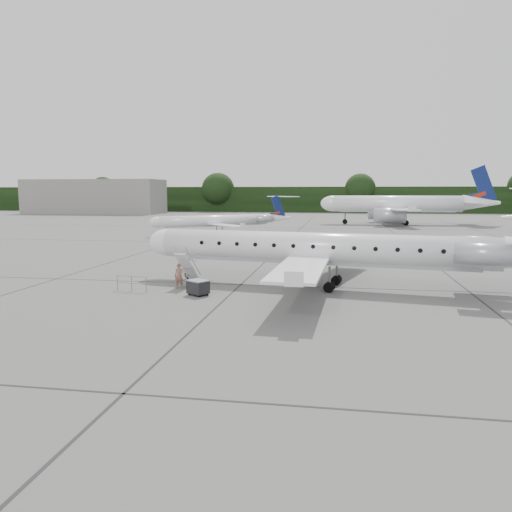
# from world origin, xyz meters

# --- Properties ---
(ground) EXTENTS (320.00, 320.00, 0.00)m
(ground) POSITION_xyz_m (0.00, 0.00, 0.00)
(ground) COLOR #61615E
(ground) RESTS_ON ground
(treeline) EXTENTS (260.00, 4.00, 8.00)m
(treeline) POSITION_xyz_m (0.00, 130.00, 4.00)
(treeline) COLOR black
(treeline) RESTS_ON ground
(terminal_building) EXTENTS (40.00, 14.00, 10.00)m
(terminal_building) POSITION_xyz_m (-70.00, 110.00, 5.00)
(terminal_building) COLOR gray
(terminal_building) RESTS_ON ground
(main_regional_jet) EXTENTS (31.99, 25.33, 7.42)m
(main_regional_jet) POSITION_xyz_m (0.63, 4.83, 3.71)
(main_regional_jet) COLOR white
(main_regional_jet) RESTS_ON ground
(airstair) EXTENTS (1.22, 2.40, 2.33)m
(airstair) POSITION_xyz_m (-8.31, 4.06, 1.16)
(airstair) COLOR white
(airstair) RESTS_ON ground
(passenger) EXTENTS (0.68, 0.50, 1.71)m
(passenger) POSITION_xyz_m (-8.53, 2.78, 0.86)
(passenger) COLOR brown
(passenger) RESTS_ON ground
(safety_railing) EXTENTS (2.18, 0.49, 1.00)m
(safety_railing) POSITION_xyz_m (-11.30, 1.37, 0.50)
(safety_railing) COLOR gray
(safety_railing) RESTS_ON ground
(baggage_cart) EXTENTS (1.51, 1.44, 1.03)m
(baggage_cart) POSITION_xyz_m (-6.67, 0.87, 0.51)
(baggage_cart) COLOR black
(baggage_cart) RESTS_ON ground
(bg_narrowbody) EXTENTS (32.24, 23.65, 11.35)m
(bg_narrowbody) POSITION_xyz_m (12.94, 72.96, 5.67)
(bg_narrowbody) COLOR white
(bg_narrowbody) RESTS_ON ground
(bg_regional_left) EXTENTS (27.48, 26.23, 5.85)m
(bg_regional_left) POSITION_xyz_m (-16.71, 44.42, 2.93)
(bg_regional_left) COLOR white
(bg_regional_left) RESTS_ON ground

